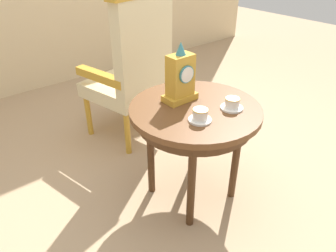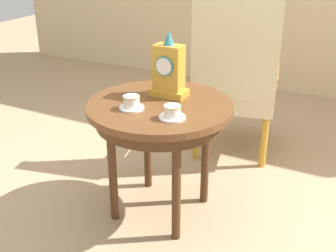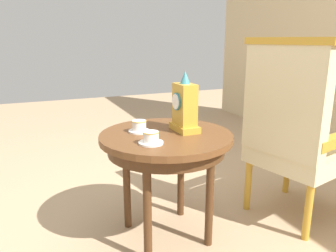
{
  "view_description": "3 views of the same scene",
  "coord_description": "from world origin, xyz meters",
  "px_view_note": "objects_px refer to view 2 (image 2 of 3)",
  "views": [
    {
      "loc": [
        -1.19,
        -1.15,
        1.44
      ],
      "look_at": [
        -0.19,
        0.06,
        0.49
      ],
      "focal_mm": 34.16,
      "sensor_mm": 36.0,
      "label": 1
    },
    {
      "loc": [
        0.85,
        -1.8,
        1.41
      ],
      "look_at": [
        -0.07,
        -0.01,
        0.49
      ],
      "focal_mm": 46.09,
      "sensor_mm": 36.0,
      "label": 2
    },
    {
      "loc": [
        1.5,
        -0.73,
        1.13
      ],
      "look_at": [
        -0.06,
        -0.05,
        0.68
      ],
      "focal_mm": 35.11,
      "sensor_mm": 36.0,
      "label": 3
    }
  ],
  "objects_px": {
    "side_table": "(160,117)",
    "armchair": "(236,71)",
    "teacup_left": "(132,103)",
    "teacup_right": "(172,113)",
    "mantel_clock": "(169,71)"
  },
  "relations": [
    {
      "from": "side_table",
      "to": "armchair",
      "type": "xyz_separation_m",
      "value": [
        0.13,
        0.79,
        0.04
      ]
    },
    {
      "from": "side_table",
      "to": "teacup_left",
      "type": "distance_m",
      "value": 0.18
    },
    {
      "from": "teacup_left",
      "to": "teacup_right",
      "type": "relative_size",
      "value": 0.97
    },
    {
      "from": "mantel_clock",
      "to": "teacup_left",
      "type": "bearing_deg",
      "value": -107.67
    },
    {
      "from": "teacup_right",
      "to": "armchair",
      "type": "relative_size",
      "value": 0.11
    },
    {
      "from": "teacup_left",
      "to": "teacup_right",
      "type": "height_order",
      "value": "teacup_left"
    },
    {
      "from": "side_table",
      "to": "mantel_clock",
      "type": "distance_m",
      "value": 0.24
    },
    {
      "from": "teacup_left",
      "to": "mantel_clock",
      "type": "xyz_separation_m",
      "value": [
        0.08,
        0.24,
        0.1
      ]
    },
    {
      "from": "teacup_right",
      "to": "side_table",
      "type": "bearing_deg",
      "value": 134.34
    },
    {
      "from": "armchair",
      "to": "side_table",
      "type": "bearing_deg",
      "value": -99.04
    },
    {
      "from": "teacup_right",
      "to": "mantel_clock",
      "type": "bearing_deg",
      "value": 119.97
    },
    {
      "from": "side_table",
      "to": "armchair",
      "type": "distance_m",
      "value": 0.8
    },
    {
      "from": "side_table",
      "to": "teacup_right",
      "type": "xyz_separation_m",
      "value": [
        0.14,
        -0.14,
        0.1
      ]
    },
    {
      "from": "side_table",
      "to": "teacup_right",
      "type": "distance_m",
      "value": 0.22
    },
    {
      "from": "side_table",
      "to": "mantel_clock",
      "type": "relative_size",
      "value": 2.18
    }
  ]
}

